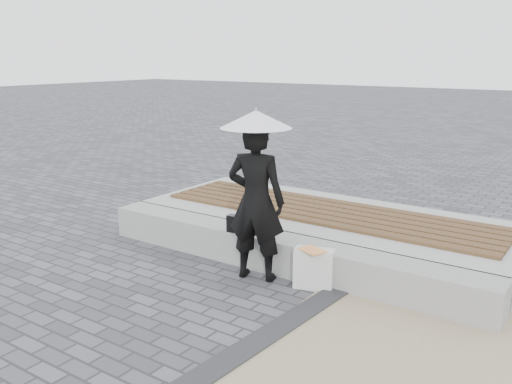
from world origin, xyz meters
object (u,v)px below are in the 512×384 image
(handbag, at_px, (239,224))
(canvas_tote, at_px, (314,269))
(seating_ledge, at_px, (279,253))
(woman, at_px, (256,201))
(parasol, at_px, (256,119))

(handbag, bearing_deg, canvas_tote, -12.74)
(seating_ledge, xyz_separation_m, woman, (-0.07, -0.37, 0.69))
(parasol, bearing_deg, seating_ledge, 79.23)
(woman, bearing_deg, parasol, 180.00)
(seating_ledge, height_order, woman, woman)
(parasol, bearing_deg, handbag, 151.03)
(seating_ledge, xyz_separation_m, handbag, (-0.47, -0.15, 0.30))
(parasol, bearing_deg, canvas_tote, 9.27)
(parasol, xyz_separation_m, handbag, (-0.40, 0.22, -1.29))
(handbag, bearing_deg, parasol, -35.95)
(parasol, bearing_deg, woman, 0.00)
(woman, relative_size, canvas_tote, 4.01)
(seating_ledge, relative_size, parasol, 5.07)
(woman, distance_m, parasol, 0.90)
(seating_ledge, distance_m, parasol, 1.64)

